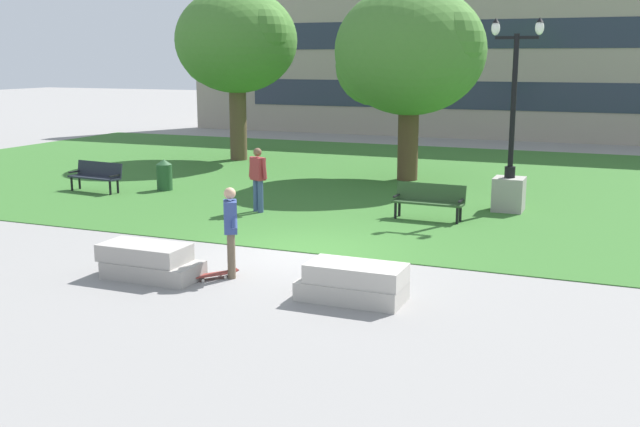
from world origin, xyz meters
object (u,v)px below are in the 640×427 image
(concrete_block_left, at_px, (354,283))
(park_bench_near_left, at_px, (96,175))
(skateboard, at_px, (212,275))
(person_bystander_near_lawn, at_px, (258,176))
(park_bench_near_right, at_px, (429,199))
(concrete_block_center, at_px, (149,262))
(person_skateboarder, at_px, (231,227))
(trash_bin, at_px, (164,175))
(lamp_post_left, at_px, (510,173))

(concrete_block_left, xyz_separation_m, park_bench_near_left, (-10.88, 6.89, 0.23))
(skateboard, bearing_deg, person_bystander_near_lawn, 108.91)
(park_bench_near_right, xyz_separation_m, person_bystander_near_lawn, (-4.44, -0.81, 0.44))
(concrete_block_center, distance_m, person_skateboarder, 1.67)
(person_skateboarder, bearing_deg, concrete_block_center, -155.70)
(trash_bin, height_order, person_bystander_near_lawn, person_bystander_near_lawn)
(lamp_post_left, height_order, trash_bin, lamp_post_left)
(concrete_block_left, xyz_separation_m, trash_bin, (-9.08, 7.87, 0.20))
(concrete_block_center, bearing_deg, skateboard, 18.07)
(park_bench_near_right, bearing_deg, park_bench_near_left, 179.44)
(trash_bin, xyz_separation_m, person_bystander_near_lawn, (4.22, -1.89, 0.48))
(concrete_block_left, xyz_separation_m, skateboard, (-2.87, 0.16, -0.22))
(park_bench_near_left, distance_m, person_bystander_near_lawn, 6.11)
(concrete_block_center, height_order, person_bystander_near_lawn, person_bystander_near_lawn)
(park_bench_near_left, xyz_separation_m, trash_bin, (1.80, 0.98, -0.04))
(concrete_block_center, distance_m, trash_bin, 9.55)
(concrete_block_left, relative_size, person_bystander_near_lawn, 1.06)
(person_skateboarder, bearing_deg, lamp_post_left, 64.82)
(concrete_block_center, distance_m, park_bench_near_right, 7.86)
(lamp_post_left, bearing_deg, concrete_block_left, -98.43)
(concrete_block_left, xyz_separation_m, person_skateboarder, (-2.59, 0.42, 0.66))
(concrete_block_left, height_order, park_bench_near_left, park_bench_near_left)
(lamp_post_left, bearing_deg, person_bystander_near_lawn, -156.36)
(concrete_block_left, height_order, person_skateboarder, person_skateboarder)
(park_bench_near_right, distance_m, lamp_post_left, 2.59)
(concrete_block_center, distance_m, person_bystander_near_lawn, 6.28)
(trash_bin, bearing_deg, person_skateboarder, -48.94)
(person_bystander_near_lawn, bearing_deg, concrete_block_center, -82.00)
(park_bench_near_left, bearing_deg, person_bystander_near_lawn, -8.59)
(park_bench_near_right, relative_size, trash_bin, 1.89)
(person_skateboarder, distance_m, park_bench_near_right, 6.74)
(lamp_post_left, xyz_separation_m, person_bystander_near_lawn, (-6.14, -2.69, -0.06))
(concrete_block_left, distance_m, person_bystander_near_lawn, 7.73)
(person_skateboarder, distance_m, lamp_post_left, 9.11)
(concrete_block_left, height_order, skateboard, concrete_block_left)
(park_bench_near_right, bearing_deg, trash_bin, 172.86)
(park_bench_near_left, height_order, trash_bin, trash_bin)
(concrete_block_left, height_order, park_bench_near_right, park_bench_near_right)
(skateboard, relative_size, park_bench_near_left, 0.50)
(person_bystander_near_lawn, bearing_deg, person_skateboarder, -67.80)
(concrete_block_center, relative_size, person_bystander_near_lawn, 1.11)
(concrete_block_left, relative_size, park_bench_near_right, 1.00)
(park_bench_near_right, xyz_separation_m, trash_bin, (-8.66, 1.08, -0.04))
(skateboard, height_order, trash_bin, trash_bin)
(skateboard, bearing_deg, person_skateboarder, 44.02)
(park_bench_near_right, height_order, lamp_post_left, lamp_post_left)
(park_bench_near_left, height_order, person_bystander_near_lawn, person_bystander_near_lawn)
(concrete_block_left, bearing_deg, concrete_block_center, -177.02)
(person_skateboarder, relative_size, person_bystander_near_lawn, 1.00)
(skateboard, distance_m, park_bench_near_right, 7.08)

